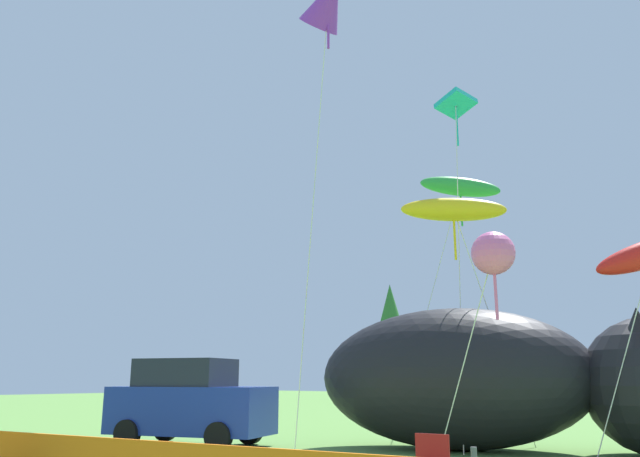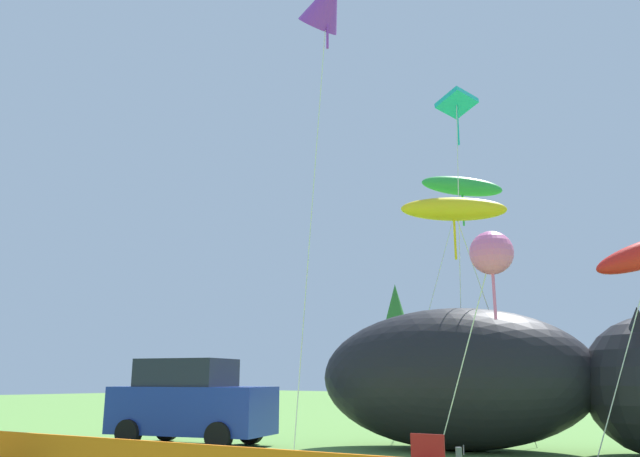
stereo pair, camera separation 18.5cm
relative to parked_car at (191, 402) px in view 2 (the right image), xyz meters
The scene contains 9 objects.
parked_car is the anchor object (origin of this frame).
inflatable_cat 7.88m from the parked_car, 28.67° to the left, with size 9.38×5.78×3.40m.
kite_yellow_hero 8.47m from the parked_car, 26.06° to the left, with size 2.57×3.18×6.26m.
kite_teal_diamond 11.04m from the parked_car, 38.74° to the left, with size 1.25×2.51×9.79m.
kite_green_fish 10.52m from the parked_car, 54.91° to the left, with size 3.30×2.13×8.16m.
kite_purple_delta 10.85m from the parked_car, ahead, with size 1.88×1.46×11.68m.
kite_pink_octopus 8.89m from the parked_car, ahead, with size 2.28×1.20×4.51m.
horizon_tree_east 26.62m from the parked_car, 94.72° to the left, with size 2.22×2.22×5.31m.
horizon_tree_west 35.46m from the parked_car, 114.14° to the left, with size 3.86×3.86×9.21m.
Camera 2 is at (8.78, -7.44, 1.69)m, focal length 35.00 mm.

